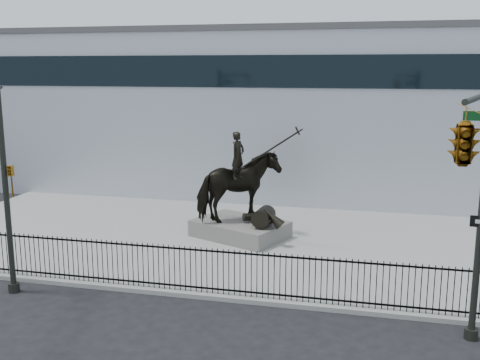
# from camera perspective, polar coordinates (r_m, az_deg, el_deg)

# --- Properties ---
(ground) EXTENTS (120.00, 120.00, 0.00)m
(ground) POSITION_cam_1_polar(r_m,az_deg,el_deg) (17.04, -2.15, -13.63)
(ground) COLOR black
(ground) RESTS_ON ground
(plaza) EXTENTS (30.00, 12.00, 0.15)m
(plaza) POSITION_cam_1_polar(r_m,az_deg,el_deg) (23.37, 2.47, -6.38)
(plaza) COLOR #969693
(plaza) RESTS_ON ground
(building) EXTENTS (44.00, 14.00, 9.00)m
(building) POSITION_cam_1_polar(r_m,az_deg,el_deg) (35.22, 6.59, 6.91)
(building) COLOR #B3BAC4
(building) RESTS_ON ground
(picket_fence) EXTENTS (22.10, 0.10, 1.50)m
(picket_fence) POSITION_cam_1_polar(r_m,az_deg,el_deg) (17.80, -1.08, -9.35)
(picket_fence) COLOR black
(picket_fence) RESTS_ON plaza
(statue_plinth) EXTENTS (4.36, 3.76, 0.69)m
(statue_plinth) POSITION_cam_1_polar(r_m,az_deg,el_deg) (23.80, 0.00, -4.99)
(statue_plinth) COLOR #5C5954
(statue_plinth) RESTS_ON plaza
(equestrian_statue) EXTENTS (4.33, 3.64, 3.97)m
(equestrian_statue) POSITION_cam_1_polar(r_m,az_deg,el_deg) (23.32, 0.14, -0.82)
(equestrian_statue) COLOR black
(equestrian_statue) RESTS_ON statue_plinth
(traffic_signal_right) EXTENTS (2.17, 6.86, 7.00)m
(traffic_signal_right) POSITION_cam_1_polar(r_m,az_deg,el_deg) (13.27, 23.09, 0.26)
(traffic_signal_right) COLOR black
(traffic_signal_right) RESTS_ON ground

